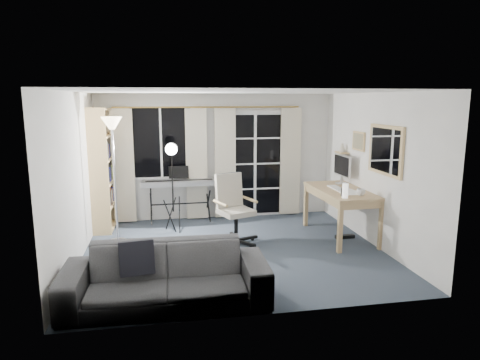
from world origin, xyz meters
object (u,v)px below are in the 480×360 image
studio_light (172,159)px  sofa (166,266)px  torchiere_lamp (113,142)px  office_chair (232,202)px  bookshelf (100,172)px  desk (341,195)px  keyboard_piano (179,184)px  monitor (342,166)px  mug (361,191)px

studio_light → sofa: bearing=-89.7°
torchiere_lamp → sofa: 2.69m
office_chair → sofa: office_chair is taller
bookshelf → torchiere_lamp: (0.34, -0.89, 0.61)m
bookshelf → desk: bearing=-15.6°
bookshelf → studio_light: (1.25, -0.51, 0.26)m
keyboard_piano → monitor: monitor is taller
desk → monitor: 0.64m
monitor → mug: monitor is taller
mug → torchiere_lamp: bearing=166.9°
bookshelf → studio_light: 1.37m
studio_light → bookshelf: bearing=161.5°
bookshelf → desk: size_ratio=1.39×
bookshelf → sofa: bearing=-69.3°
monitor → sofa: size_ratio=0.26×
bookshelf → keyboard_piano: 1.42m
torchiere_lamp → sofa: (0.75, -2.30, -1.18)m
desk → mug: size_ratio=11.53×
studio_light → office_chair: bearing=-31.4°
bookshelf → desk: bookshelf is taller
torchiere_lamp → office_chair: size_ratio=1.82×
torchiere_lamp → monitor: torchiere_lamp is taller
bookshelf → sofa: bookshelf is taller
mug → sofa: bearing=-154.8°
desk → office_chair: bearing=175.4°
keyboard_piano → desk: bearing=-27.6°
torchiere_lamp → keyboard_piano: bearing=42.0°
keyboard_piano → office_chair: office_chair is taller
monitor → keyboard_piano: bearing=161.3°
studio_light → desk: size_ratio=1.04×
mug → keyboard_piano: bearing=146.2°
bookshelf → mug: bearing=-21.3°
office_chair → sofa: (-1.09, -2.02, -0.21)m
torchiere_lamp → monitor: bearing=1.1°
keyboard_piano → monitor: size_ratio=2.33×
torchiere_lamp → mug: 3.94m
torchiere_lamp → keyboard_piano: torchiere_lamp is taller
keyboard_piano → bookshelf: bearing=-178.6°
torchiere_lamp → desk: (3.67, -0.38, -0.91)m
torchiere_lamp → office_chair: torchiere_lamp is taller
desk → mug: 0.54m
studio_light → desk: (2.76, -0.76, -0.57)m
keyboard_piano → torchiere_lamp: bearing=-138.9°
torchiere_lamp → desk: torchiere_lamp is taller
monitor → desk: bearing=-115.0°
torchiere_lamp → sofa: size_ratio=0.88×
bookshelf → sofa: (1.09, -3.19, -0.58)m
bookshelf → torchiere_lamp: bearing=-67.3°
torchiere_lamp → desk: bearing=-5.8°
torchiere_lamp → studio_light: 1.04m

